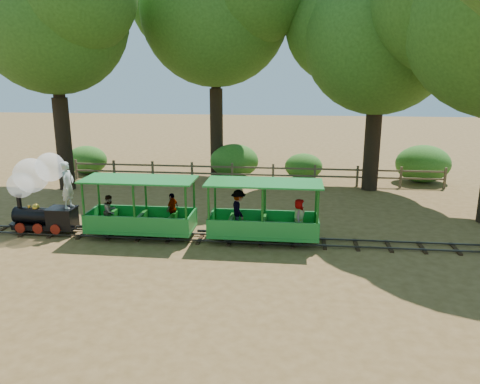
# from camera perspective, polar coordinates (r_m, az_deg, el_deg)

# --- Properties ---
(ground) EXTENTS (90.00, 90.00, 0.00)m
(ground) POSITION_cam_1_polar(r_m,az_deg,el_deg) (15.26, -1.15, -5.94)
(ground) COLOR olive
(ground) RESTS_ON ground
(track) EXTENTS (22.00, 1.00, 0.10)m
(track) POSITION_cam_1_polar(r_m,az_deg,el_deg) (15.24, -1.16, -5.70)
(track) COLOR #3F3D3A
(track) RESTS_ON ground
(locomotive) EXTENTS (2.46, 1.14, 2.79)m
(locomotive) POSITION_cam_1_polar(r_m,az_deg,el_deg) (16.95, -23.32, 0.52)
(locomotive) COLOR black
(locomotive) RESTS_ON ground
(carriage_front) EXTENTS (3.63, 1.48, 1.89)m
(carriage_front) POSITION_cam_1_polar(r_m,az_deg,el_deg) (15.69, -12.09, -2.75)
(carriage_front) COLOR #1C822E
(carriage_front) RESTS_ON track
(carriage_rear) EXTENTS (3.63, 1.48, 1.89)m
(carriage_rear) POSITION_cam_1_polar(r_m,az_deg,el_deg) (14.92, 2.60, -3.13)
(carriage_rear) COLOR #1C822E
(carriage_rear) RESTS_ON track
(oak_nw) EXTENTS (8.17, 7.19, 10.84)m
(oak_nw) POSITION_cam_1_polar(r_m,az_deg,el_deg) (22.95, -22.02, 19.96)
(oak_nw) COLOR #2D2116
(oak_nw) RESTS_ON ground
(oak_nc) EXTENTS (9.01, 7.93, 11.75)m
(oak_nc) POSITION_cam_1_polar(r_m,az_deg,el_deg) (24.30, -3.13, 22.02)
(oak_nc) COLOR #2D2116
(oak_nc) RESTS_ON ground
(oak_ne) EXTENTS (8.18, 7.20, 9.98)m
(oak_ne) POSITION_cam_1_polar(r_m,az_deg,el_deg) (22.10, 16.61, 18.38)
(oak_ne) COLOR #2D2116
(oak_ne) RESTS_ON ground
(fence) EXTENTS (18.10, 0.10, 1.00)m
(fence) POSITION_cam_1_polar(r_m,az_deg,el_deg) (22.75, 1.54, 2.45)
(fence) COLOR brown
(fence) RESTS_ON ground
(shrub_west) EXTENTS (2.16, 1.66, 1.49)m
(shrub_west) POSITION_cam_1_polar(r_m,az_deg,el_deg) (26.29, -18.17, 3.75)
(shrub_west) COLOR #2D6B1E
(shrub_west) RESTS_ON ground
(shrub_mid_w) EXTENTS (2.50, 1.92, 1.73)m
(shrub_mid_w) POSITION_cam_1_polar(r_m,az_deg,el_deg) (24.07, -0.71, 3.82)
(shrub_mid_w) COLOR #2D6B1E
(shrub_mid_w) RESTS_ON ground
(shrub_mid_e) EXTENTS (1.90, 1.46, 1.31)m
(shrub_mid_e) POSITION_cam_1_polar(r_m,az_deg,el_deg) (23.93, 7.75, 3.12)
(shrub_mid_e) COLOR #2D6B1E
(shrub_mid_e) RESTS_ON ground
(shrub_east) EXTENTS (2.66, 2.04, 1.84)m
(shrub_east) POSITION_cam_1_polar(r_m,az_deg,el_deg) (24.71, 21.41, 3.22)
(shrub_east) COLOR #2D6B1E
(shrub_east) RESTS_ON ground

